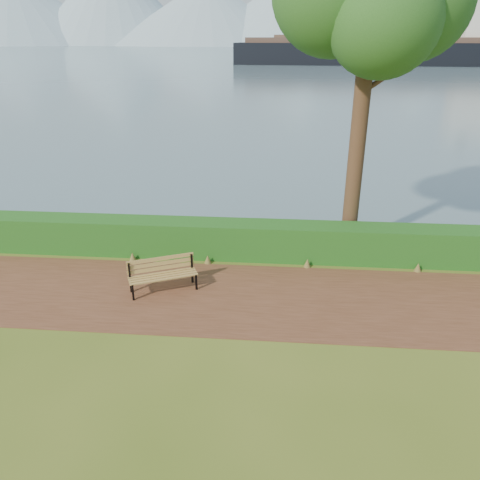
{
  "coord_description": "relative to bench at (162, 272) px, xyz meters",
  "views": [
    {
      "loc": [
        0.77,
        -9.32,
        5.68
      ],
      "look_at": [
        -0.14,
        1.2,
        1.1
      ],
      "focal_mm": 35.0,
      "sensor_mm": 36.0,
      "label": 1
    }
  ],
  "objects": [
    {
      "name": "water",
      "position": [
        1.97,
        259.47,
        -0.47
      ],
      "size": [
        700.0,
        510.0,
        0.0
      ],
      "primitive_type": "cube",
      "color": "slate",
      "rests_on": "ground"
    },
    {
      "name": "path",
      "position": [
        1.97,
        -0.23,
        -0.47
      ],
      "size": [
        40.0,
        3.4,
        0.01
      ],
      "primitive_type": "cube",
      "color": "#4F2D1B",
      "rests_on": "ground"
    },
    {
      "name": "hedge",
      "position": [
        1.97,
        2.07,
        0.03
      ],
      "size": [
        32.0,
        0.85,
        1.0
      ],
      "primitive_type": "cube",
      "color": "#174614",
      "rests_on": "ground"
    },
    {
      "name": "cargo_ship",
      "position": [
        26.27,
        104.01,
        2.44
      ],
      "size": [
        64.81,
        15.11,
        19.5
      ],
      "rotation": [
        0.0,
        0.0,
        -0.08
      ],
      "color": "black",
      "rests_on": "ground"
    },
    {
      "name": "ground",
      "position": [
        1.97,
        -0.53,
        -0.47
      ],
      "size": [
        140.0,
        140.0,
        0.0
      ],
      "primitive_type": "plane",
      "color": "#4A5D1A",
      "rests_on": "ground"
    },
    {
      "name": "bench",
      "position": [
        0.0,
        0.0,
        0.0
      ],
      "size": [
        1.68,
        1.1,
        0.82
      ],
      "rotation": [
        0.0,
        0.0,
        0.42
      ],
      "color": "black",
      "rests_on": "ground"
    },
    {
      "name": "mountains",
      "position": [
        -7.2,
        405.52,
        27.22
      ],
      "size": [
        585.0,
        190.0,
        70.0
      ],
      "color": "#85A0B1",
      "rests_on": "ground"
    }
  ]
}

